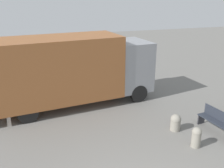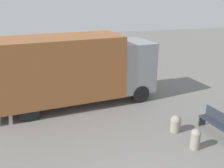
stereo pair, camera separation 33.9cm
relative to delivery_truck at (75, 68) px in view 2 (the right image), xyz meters
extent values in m
cube|color=#99592D|center=(-0.71, -0.07, 0.07)|extent=(5.83, 2.80, 2.83)
cube|color=gray|center=(2.92, 0.29, -0.14)|extent=(1.86, 2.32, 2.40)
cylinder|color=black|center=(2.83, 1.25, -1.35)|extent=(0.88, 0.36, 0.86)
cylinder|color=black|center=(3.02, -0.68, -1.35)|extent=(0.88, 0.36, 0.86)
cylinder|color=black|center=(-2.34, 0.75, -1.35)|extent=(0.88, 0.36, 0.86)
cylinder|color=black|center=(-2.15, -1.19, -1.35)|extent=(0.88, 0.36, 0.86)
cube|color=#282D38|center=(4.62, -4.34, -1.33)|extent=(0.59, 1.70, 0.04)
cube|color=#282D38|center=(4.80, -4.32, -1.13)|extent=(0.23, 1.65, 0.44)
cube|color=#2D2D33|center=(4.53, -3.56, -1.56)|extent=(0.34, 0.09, 0.42)
cylinder|color=gray|center=(3.31, -4.88, -1.49)|extent=(0.32, 0.32, 0.58)
sphere|color=gray|center=(3.31, -4.88, -1.20)|extent=(0.34, 0.34, 0.34)
cylinder|color=gray|center=(3.25, -3.67, -1.54)|extent=(0.39, 0.39, 0.46)
sphere|color=gray|center=(3.25, -3.67, -1.31)|extent=(0.41, 0.41, 0.41)
camera|label=1|loc=(-1.78, -11.01, 3.22)|focal=40.00mm
camera|label=2|loc=(-1.46, -11.11, 3.22)|focal=40.00mm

